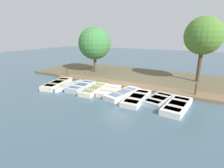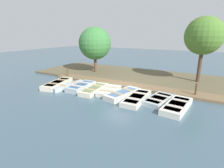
% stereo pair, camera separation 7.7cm
% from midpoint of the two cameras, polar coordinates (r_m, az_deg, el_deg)
% --- Properties ---
extents(ground_plane, '(80.00, 80.00, 0.00)m').
position_cam_midpoint_polar(ground_plane, '(14.99, 1.98, -1.83)').
color(ground_plane, '#425B6B').
extents(shore_bank, '(8.00, 24.00, 0.18)m').
position_cam_midpoint_polar(shore_bank, '(19.40, 8.70, 2.46)').
color(shore_bank, brown).
rests_on(shore_bank, ground_plane).
extents(dock_walkway, '(1.55, 15.48, 0.21)m').
position_cam_midpoint_polar(dock_walkway, '(16.04, 4.01, -0.25)').
color(dock_walkway, brown).
rests_on(dock_walkway, ground_plane).
extents(rowboat_0, '(3.70, 1.93, 0.44)m').
position_cam_midpoint_polar(rowboat_0, '(16.71, -17.56, 0.09)').
color(rowboat_0, beige).
rests_on(rowboat_0, ground_plane).
extents(rowboat_1, '(3.52, 1.68, 0.35)m').
position_cam_midpoint_polar(rowboat_1, '(15.99, -14.01, -0.52)').
color(rowboat_1, '#B2BCC1').
rests_on(rowboat_1, ground_plane).
extents(rowboat_2, '(2.98, 1.37, 0.44)m').
position_cam_midpoint_polar(rowboat_2, '(15.34, -10.15, -0.80)').
color(rowboat_2, '#B2BCC1').
rests_on(rowboat_2, ground_plane).
extents(rowboat_3, '(3.26, 1.35, 0.38)m').
position_cam_midpoint_polar(rowboat_3, '(14.50, -5.97, -1.77)').
color(rowboat_3, beige).
rests_on(rowboat_3, ground_plane).
extents(rowboat_4, '(2.76, 1.60, 0.33)m').
position_cam_midpoint_polar(rowboat_4, '(14.19, -1.04, -2.19)').
color(rowboat_4, beige).
rests_on(rowboat_4, ground_plane).
extents(rowboat_5, '(3.41, 1.85, 0.40)m').
position_cam_midpoint_polar(rowboat_5, '(13.40, 3.39, -3.19)').
color(rowboat_5, silver).
rests_on(rowboat_5, ground_plane).
extents(rowboat_6, '(3.54, 1.29, 0.35)m').
position_cam_midpoint_polar(rowboat_6, '(12.74, 7.95, -4.50)').
color(rowboat_6, beige).
rests_on(rowboat_6, ground_plane).
extents(rowboat_7, '(2.87, 1.73, 0.35)m').
position_cam_midpoint_polar(rowboat_7, '(12.72, 14.76, -4.92)').
color(rowboat_7, '#B2BCC1').
rests_on(rowboat_7, ground_plane).
extents(rowboat_8, '(3.30, 1.56, 0.40)m').
position_cam_midpoint_polar(rowboat_8, '(11.96, 20.31, -6.67)').
color(rowboat_8, silver).
rests_on(rowboat_8, ground_plane).
extents(mooring_post_near, '(0.14, 0.14, 1.13)m').
position_cam_midpoint_polar(mooring_post_near, '(19.59, -14.51, 3.71)').
color(mooring_post_near, brown).
rests_on(mooring_post_near, ground_plane).
extents(mooring_post_far, '(0.14, 0.14, 1.13)m').
position_cam_midpoint_polar(mooring_post_far, '(14.46, 25.56, -1.77)').
color(mooring_post_far, brown).
rests_on(mooring_post_far, ground_plane).
extents(park_tree_far_left, '(3.73, 3.73, 5.38)m').
position_cam_midpoint_polar(park_tree_far_left, '(20.84, -5.83, 13.02)').
color(park_tree_far_left, brown).
rests_on(park_tree_far_left, ground_plane).
extents(park_tree_left, '(3.39, 3.39, 6.13)m').
position_cam_midpoint_polar(park_tree_left, '(18.18, 27.59, 13.72)').
color(park_tree_left, '#4C3828').
rests_on(park_tree_left, ground_plane).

